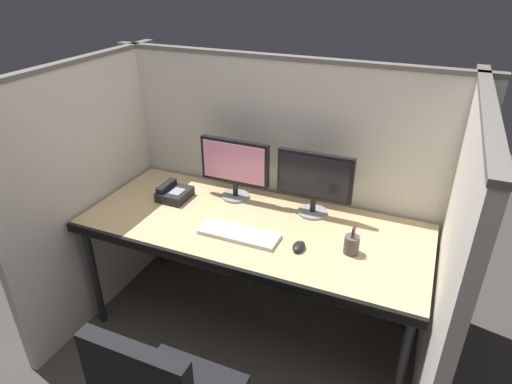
{
  "coord_description": "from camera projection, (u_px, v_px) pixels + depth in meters",
  "views": [
    {
      "loc": [
        0.82,
        -1.58,
        2.03
      ],
      "look_at": [
        0.0,
        0.35,
        0.92
      ],
      "focal_mm": 30.79,
      "sensor_mm": 36.0,
      "label": 1
    }
  ],
  "objects": [
    {
      "name": "ground_plane",
      "position": [
        232.0,
        359.0,
        2.52
      ],
      "size": [
        8.0,
        8.0,
        0.0
      ],
      "primitive_type": "plane",
      "color": "#423D38"
    },
    {
      "name": "cubicle_partition_rear",
      "position": [
        281.0,
        183.0,
        2.76
      ],
      "size": [
        2.21,
        0.06,
        1.57
      ],
      "color": "beige",
      "rests_on": "ground"
    },
    {
      "name": "cubicle_partition_left",
      "position": [
        96.0,
        192.0,
        2.66
      ],
      "size": [
        0.06,
        1.41,
        1.57
      ],
      "color": "beige",
      "rests_on": "ground"
    },
    {
      "name": "cubicle_partition_right",
      "position": [
        446.0,
        273.0,
        1.97
      ],
      "size": [
        0.06,
        1.41,
        1.57
      ],
      "color": "beige",
      "rests_on": "ground"
    },
    {
      "name": "desk",
      "position": [
        252.0,
        233.0,
        2.43
      ],
      "size": [
        1.9,
        0.8,
        0.74
      ],
      "color": "tan",
      "rests_on": "ground"
    },
    {
      "name": "monitor_left",
      "position": [
        235.0,
        165.0,
        2.6
      ],
      "size": [
        0.43,
        0.17,
        0.37
      ],
      "color": "gray",
      "rests_on": "desk"
    },
    {
      "name": "monitor_right",
      "position": [
        315.0,
        180.0,
        2.43
      ],
      "size": [
        0.43,
        0.17,
        0.37
      ],
      "color": "gray",
      "rests_on": "desk"
    },
    {
      "name": "keyboard_main",
      "position": [
        239.0,
        234.0,
        2.32
      ],
      "size": [
        0.43,
        0.15,
        0.02
      ],
      "primitive_type": "cube",
      "color": "silver",
      "rests_on": "desk"
    },
    {
      "name": "computer_mouse",
      "position": [
        299.0,
        246.0,
        2.21
      ],
      "size": [
        0.06,
        0.1,
        0.04
      ],
      "color": "black",
      "rests_on": "desk"
    },
    {
      "name": "pen_cup",
      "position": [
        352.0,
        245.0,
        2.17
      ],
      "size": [
        0.08,
        0.08,
        0.17
      ],
      "color": "#4C4742",
      "rests_on": "desk"
    },
    {
      "name": "desk_phone",
      "position": [
        174.0,
        193.0,
        2.68
      ],
      "size": [
        0.17,
        0.19,
        0.09
      ],
      "color": "black",
      "rests_on": "desk"
    }
  ]
}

